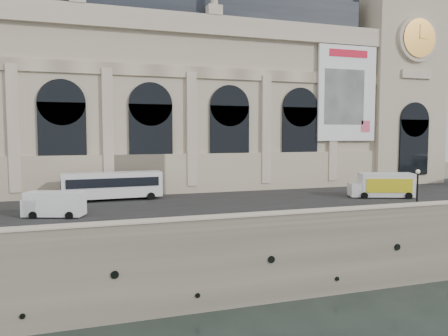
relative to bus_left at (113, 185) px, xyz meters
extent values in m
plane|color=black|center=(8.81, -18.81, -7.79)|extent=(260.00, 260.00, 0.00)
cube|color=gray|center=(8.81, 16.19, -4.79)|extent=(160.00, 70.00, 6.00)
cube|color=#2D2D2D|center=(8.81, -4.81, -1.76)|extent=(160.00, 24.00, 0.06)
cube|color=gray|center=(8.81, -18.21, -1.24)|extent=(160.00, 1.20, 1.10)
cube|color=beige|center=(8.81, -18.21, -0.64)|extent=(160.00, 1.40, 0.12)
cube|color=#B5A68B|center=(2.81, 12.19, 9.21)|extent=(68.00, 18.00, 22.00)
cube|color=beige|center=(2.81, 3.04, 0.71)|extent=(68.60, 0.40, 5.00)
cube|color=beige|center=(2.81, 2.89, 19.01)|extent=(69.00, 0.80, 2.40)
cube|color=beige|center=(2.81, 3.04, 13.21)|extent=(68.00, 0.30, 1.40)
cube|color=#252B32|center=(2.81, 12.19, 23.21)|extent=(64.00, 15.00, 6.00)
cube|color=beige|center=(-10.19, 2.94, 6.21)|extent=(1.20, 0.50, 14.00)
cube|color=black|center=(-5.19, 3.01, 4.71)|extent=(5.20, 0.25, 9.00)
cylinder|color=black|center=(-5.19, 3.01, 9.21)|extent=(5.20, 0.25, 5.20)
cube|color=beige|center=(-0.19, 2.94, 6.21)|extent=(1.20, 0.50, 14.00)
cube|color=black|center=(4.81, 3.01, 4.71)|extent=(5.20, 0.25, 9.00)
cylinder|color=black|center=(4.81, 3.01, 9.21)|extent=(5.20, 0.25, 5.20)
cube|color=beige|center=(9.81, 2.94, 6.21)|extent=(1.20, 0.50, 14.00)
cube|color=black|center=(14.81, 3.01, 4.71)|extent=(5.20, 0.25, 9.00)
cylinder|color=black|center=(14.81, 3.01, 9.21)|extent=(5.20, 0.25, 5.20)
cube|color=beige|center=(19.81, 2.94, 6.21)|extent=(1.20, 0.50, 14.00)
cube|color=black|center=(24.81, 3.01, 4.71)|extent=(5.20, 0.25, 9.00)
cylinder|color=black|center=(24.81, 3.01, 9.21)|extent=(5.20, 0.25, 5.20)
cube|color=beige|center=(29.81, 2.94, 6.21)|extent=(1.20, 0.50, 14.00)
cube|color=white|center=(31.81, 2.74, 11.21)|extent=(9.00, 0.35, 13.00)
cube|color=red|center=(31.81, 2.54, 16.61)|extent=(6.00, 0.06, 1.00)
cube|color=gray|center=(31.31, 2.54, 10.71)|extent=(6.20, 0.06, 7.50)
cube|color=#E14F70|center=(34.81, 2.54, 6.71)|extent=(1.40, 0.06, 1.60)
cube|color=#B5A68B|center=(42.81, 9.19, 13.21)|extent=(12.00, 14.00, 30.00)
cylinder|color=beige|center=(42.81, 1.94, 19.21)|extent=(6.60, 0.50, 6.60)
cylinder|color=black|center=(42.81, 1.64, 19.21)|extent=(5.40, 0.15, 5.40)
cylinder|color=gold|center=(42.81, 1.57, 19.21)|extent=(5.50, 0.06, 5.50)
cube|color=gold|center=(42.81, 1.49, 20.11)|extent=(0.14, 0.05, 2.00)
cube|color=gold|center=(43.41, 1.49, 19.21)|extent=(1.40, 0.05, 0.14)
cube|color=black|center=(42.81, 2.04, 3.71)|extent=(5.00, 0.25, 8.00)
cube|color=silver|center=(0.01, 0.00, 0.01)|extent=(10.88, 2.73, 2.79)
cube|color=black|center=(-5.39, -0.24, 0.28)|extent=(0.17, 2.07, 1.08)
cube|color=black|center=(0.07, -1.16, 0.37)|extent=(9.88, 0.52, 0.99)
cube|color=black|center=(-0.04, 1.16, 0.37)|extent=(9.88, 0.52, 0.99)
cylinder|color=black|center=(-3.98, -1.30, -1.34)|extent=(0.91, 0.31, 0.90)
cylinder|color=black|center=(-4.08, 0.94, -1.34)|extent=(0.91, 0.31, 0.90)
cylinder|color=black|center=(4.10, -0.94, -1.34)|extent=(0.91, 0.31, 0.90)
cylinder|color=black|center=(4.00, 1.30, -1.34)|extent=(0.91, 0.31, 0.90)
cube|color=white|center=(-5.54, -8.33, -0.54)|extent=(5.37, 3.50, 2.13)
cube|color=white|center=(-7.43, -7.66, -0.86)|extent=(1.97, 2.30, 1.48)
cube|color=black|center=(-7.92, -7.49, -0.35)|extent=(0.61, 1.59, 0.74)
cylinder|color=black|center=(-7.37, -8.71, -1.44)|extent=(0.74, 0.45, 0.70)
cylinder|color=black|center=(-6.73, -6.88, -1.44)|extent=(0.74, 0.45, 0.70)
cylinder|color=black|center=(-4.35, -9.78, -1.44)|extent=(0.74, 0.45, 0.70)
cylinder|color=black|center=(-3.70, -7.94, -1.44)|extent=(0.74, 0.45, 0.70)
cube|color=silver|center=(30.45, -7.57, -0.24)|extent=(6.44, 4.20, 2.71)
cube|color=gold|center=(30.05, -8.68, -0.24)|extent=(4.93, 1.81, 1.60)
cube|color=red|center=(30.05, -8.68, -0.24)|extent=(2.84, 1.05, 0.60)
cube|color=silver|center=(27.24, -6.42, -0.84)|extent=(2.25, 2.62, 1.50)
cylinder|color=black|center=(27.41, -7.71, -1.39)|extent=(0.85, 0.53, 0.80)
cylinder|color=black|center=(28.19, -5.54, -1.39)|extent=(0.85, 0.53, 0.80)
cylinder|color=black|center=(32.13, -9.40, -1.39)|extent=(0.85, 0.53, 0.80)
cylinder|color=black|center=(32.91, -7.23, -1.39)|extent=(0.85, 0.53, 0.80)
cylinder|color=black|center=(27.32, -16.01, -1.60)|extent=(0.41, 0.41, 0.38)
cylinder|color=black|center=(27.32, -16.01, 0.09)|extent=(0.15, 0.15, 3.77)
sphere|color=beige|center=(27.32, -16.01, 2.07)|extent=(0.41, 0.41, 0.41)
camera|label=1|loc=(-3.22, -49.65, 5.69)|focal=35.00mm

